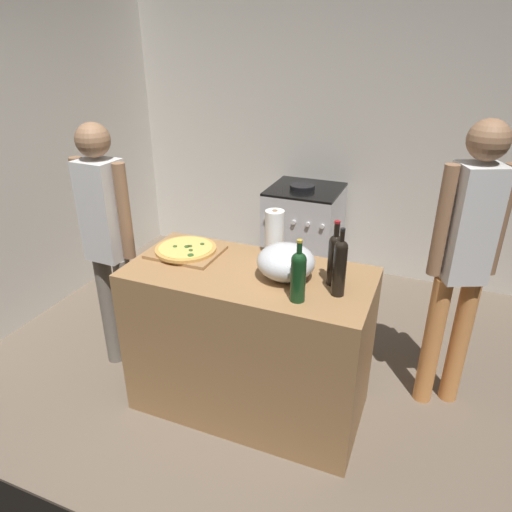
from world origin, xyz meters
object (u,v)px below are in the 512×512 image
at_px(paper_towel_roll, 274,234).
at_px(wine_bottle_dark, 335,257).
at_px(wine_bottle_amber, 298,274).
at_px(stove, 303,234).
at_px(mixing_bowl, 286,262).
at_px(person_in_stripes, 107,237).
at_px(person_in_red, 464,254).
at_px(wine_bottle_clear, 340,266).
at_px(pizza, 186,249).

xyz_separation_m(paper_towel_roll, wine_bottle_dark, (0.39, -0.19, 0.01)).
xyz_separation_m(wine_bottle_amber, stove, (-0.54, 1.95, -0.63)).
relative_size(mixing_bowl, stove, 0.33).
bearing_deg(stove, person_in_stripes, -114.29).
bearing_deg(person_in_red, paper_towel_roll, -165.28).
height_order(mixing_bowl, person_in_red, person_in_red).
relative_size(wine_bottle_clear, person_in_stripes, 0.21).
bearing_deg(paper_towel_roll, pizza, -162.97).
xyz_separation_m(wine_bottle_dark, person_in_red, (0.62, 0.45, -0.07)).
bearing_deg(paper_towel_roll, person_in_stripes, -170.00).
height_order(wine_bottle_dark, person_in_red, person_in_red).
distance_m(pizza, mixing_bowl, 0.65).
relative_size(wine_bottle_amber, wine_bottle_clear, 0.90).
relative_size(pizza, mixing_bowl, 1.17).
distance_m(wine_bottle_dark, person_in_red, 0.77).
distance_m(pizza, stove, 1.78).
xyz_separation_m(wine_bottle_clear, person_in_red, (0.57, 0.55, -0.08)).
relative_size(wine_bottle_amber, person_in_stripes, 0.19).
bearing_deg(person_in_red, mixing_bowl, -150.92).
height_order(pizza, wine_bottle_clear, wine_bottle_clear).
distance_m(pizza, person_in_red, 1.57).
bearing_deg(person_in_red, wine_bottle_clear, -135.99).
bearing_deg(wine_bottle_dark, wine_bottle_clear, -64.24).
xyz_separation_m(pizza, wine_bottle_amber, (0.77, -0.26, 0.11)).
xyz_separation_m(wine_bottle_dark, wine_bottle_clear, (0.05, -0.10, 0.01)).
height_order(pizza, wine_bottle_amber, wine_bottle_amber).
bearing_deg(stove, wine_bottle_amber, -74.52).
relative_size(wine_bottle_amber, wine_bottle_dark, 0.92).
relative_size(mixing_bowl, paper_towel_roll, 1.07).
xyz_separation_m(pizza, stove, (0.23, 1.68, -0.52)).
distance_m(person_in_stripes, person_in_red, 2.10).
height_order(mixing_bowl, wine_bottle_amber, wine_bottle_amber).
bearing_deg(wine_bottle_amber, pizza, 161.16).
xyz_separation_m(wine_bottle_dark, person_in_stripes, (-1.43, 0.00, -0.12)).
height_order(mixing_bowl, paper_towel_roll, paper_towel_roll).
height_order(pizza, person_in_red, person_in_red).
distance_m(wine_bottle_clear, person_in_stripes, 1.49).
xyz_separation_m(wine_bottle_clear, person_in_stripes, (-1.48, 0.10, -0.13)).
height_order(wine_bottle_amber, wine_bottle_clear, wine_bottle_clear).
distance_m(pizza, wine_bottle_clear, 0.96).
bearing_deg(mixing_bowl, person_in_red, 29.08).
height_order(paper_towel_roll, wine_bottle_clear, wine_bottle_clear).
height_order(mixing_bowl, person_in_stripes, person_in_stripes).
bearing_deg(wine_bottle_clear, pizza, 171.88).
bearing_deg(mixing_bowl, wine_bottle_amber, -57.14).
distance_m(pizza, wine_bottle_amber, 0.82).
bearing_deg(pizza, stove, 82.16).
relative_size(pizza, paper_towel_roll, 1.25).
height_order(pizza, mixing_bowl, mixing_bowl).
distance_m(stove, person_in_red, 1.89).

